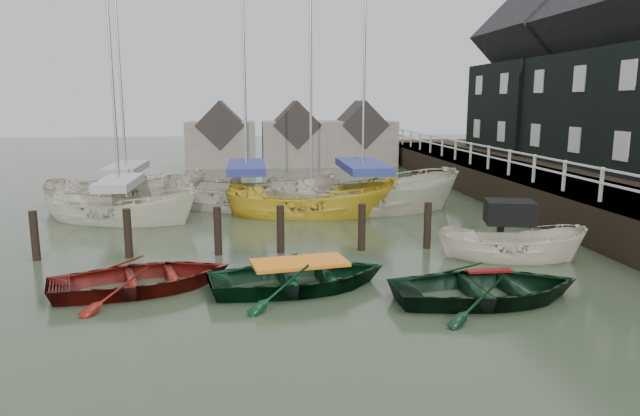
{
  "coord_description": "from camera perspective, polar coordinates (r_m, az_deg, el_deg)",
  "views": [
    {
      "loc": [
        -1.97,
        -13.16,
        4.37
      ],
      "look_at": [
        -0.1,
        2.5,
        1.4
      ],
      "focal_mm": 32.0,
      "sensor_mm": 36.0,
      "label": 1
    }
  ],
  "objects": [
    {
      "name": "ground",
      "position": [
        14.01,
        1.65,
        -7.52
      ],
      "size": [
        120.0,
        120.0,
        0.0
      ],
      "primitive_type": "plane",
      "color": "#2D3A24",
      "rests_on": "ground"
    },
    {
      "name": "sailboat_c",
      "position": [
        22.25,
        -0.89,
        -0.63
      ],
      "size": [
        6.99,
        3.44,
        11.42
      ],
      "rotation": [
        0.0,
        0.0,
        1.43
      ],
      "color": "gold",
      "rests_on": "ground"
    },
    {
      "name": "rowboat_red",
      "position": [
        14.17,
        -17.21,
        -7.8
      ],
      "size": [
        4.81,
        4.01,
        0.86
      ],
      "primitive_type": "imported",
      "rotation": [
        0.0,
        0.0,
        1.86
      ],
      "color": "#5D120D",
      "rests_on": "ground"
    },
    {
      "name": "mooring_pilings",
      "position": [
        16.64,
        -3.66,
        -2.8
      ],
      "size": [
        13.72,
        0.22,
        1.8
      ],
      "color": "black",
      "rests_on": "ground"
    },
    {
      "name": "land_strip",
      "position": [
        29.05,
        29.07,
        0.66
      ],
      "size": [
        14.0,
        38.0,
        1.5
      ],
      "primitive_type": "cube",
      "color": "black",
      "rests_on": "ground"
    },
    {
      "name": "motorboat",
      "position": [
        16.93,
        18.45,
        -4.48
      ],
      "size": [
        4.27,
        2.47,
        2.4
      ],
      "rotation": [
        0.0,
        0.0,
        1.32
      ],
      "color": "beige",
      "rests_on": "ground"
    },
    {
      "name": "rowboat_green",
      "position": [
        13.63,
        -2.05,
        -8.05
      ],
      "size": [
        4.73,
        3.74,
        0.88
      ],
      "primitive_type": "imported",
      "rotation": [
        0.0,
        0.0,
        1.74
      ],
      "color": "black",
      "rests_on": "ground"
    },
    {
      "name": "sailboat_e",
      "position": [
        26.01,
        -18.63,
        0.57
      ],
      "size": [
        6.96,
        3.37,
        10.72
      ],
      "rotation": [
        0.0,
        0.0,
        1.7
      ],
      "color": "#BEB2A2",
      "rests_on": "ground"
    },
    {
      "name": "pier",
      "position": [
        26.1,
        19.31,
        2.0
      ],
      "size": [
        3.04,
        32.0,
        2.7
      ],
      "color": "black",
      "rests_on": "ground"
    },
    {
      "name": "sailboat_b",
      "position": [
        23.8,
        -7.25,
        0.15
      ],
      "size": [
        7.97,
        5.2,
        12.02
      ],
      "rotation": [
        0.0,
        0.0,
        1.22
      ],
      "color": "#BDB2A1",
      "rests_on": "ground"
    },
    {
      "name": "rowboat_dkgreen",
      "position": [
        13.38,
        16.4,
        -8.86
      ],
      "size": [
        4.4,
        3.22,
        0.89
      ],
      "primitive_type": "imported",
      "rotation": [
        0.0,
        0.0,
        1.61
      ],
      "color": "black",
      "rests_on": "ground"
    },
    {
      "name": "far_sheds",
      "position": [
        39.34,
        -2.71,
        7.0
      ],
      "size": [
        14.0,
        4.08,
        4.39
      ],
      "color": "#665B51",
      "rests_on": "ground"
    },
    {
      "name": "sailboat_a",
      "position": [
        22.35,
        -19.24,
        -1.04
      ],
      "size": [
        6.57,
        4.35,
        10.82
      ],
      "rotation": [
        0.0,
        0.0,
        1.21
      ],
      "color": "beige",
      "rests_on": "ground"
    },
    {
      "name": "sailboat_d",
      "position": [
        23.09,
        4.25,
        -0.12
      ],
      "size": [
        7.96,
        3.03,
        13.04
      ],
      "rotation": [
        0.0,
        0.0,
        1.58
      ],
      "color": "#B8B39D",
      "rests_on": "ground"
    }
  ]
}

